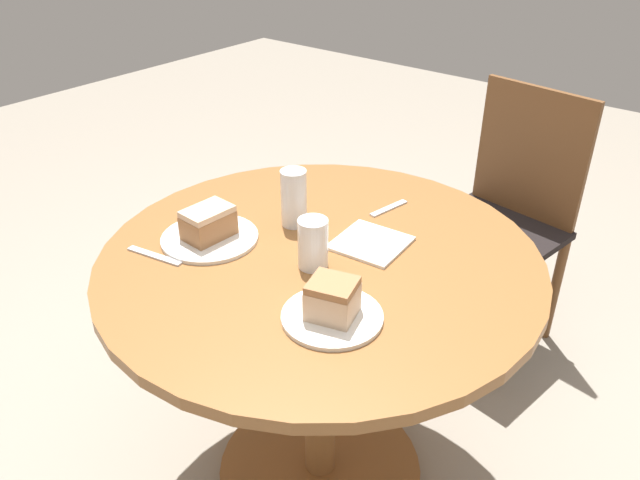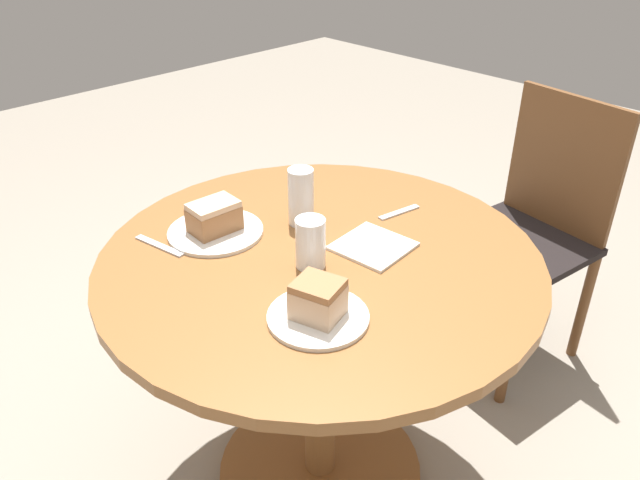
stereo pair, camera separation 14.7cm
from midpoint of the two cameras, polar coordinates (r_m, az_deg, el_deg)
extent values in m
plane|color=gray|center=(2.00, -2.23, -20.36)|extent=(8.00, 8.00, 0.00)
cylinder|color=brown|center=(1.99, -2.24, -20.13)|extent=(0.60, 0.60, 0.03)
cylinder|color=brown|center=(1.72, -2.49, -12.36)|extent=(0.09, 0.09, 0.71)
cylinder|color=brown|center=(1.49, -2.81, -1.90)|extent=(1.06, 1.06, 0.03)
cylinder|color=brown|center=(2.34, 5.73, -4.31)|extent=(0.04, 0.04, 0.44)
cylinder|color=brown|center=(2.16, 13.61, -8.67)|extent=(0.04, 0.04, 0.44)
cylinder|color=brown|center=(2.62, 11.73, -0.79)|extent=(0.04, 0.04, 0.44)
cylinder|color=brown|center=(2.45, 19.11, -4.33)|extent=(0.04, 0.04, 0.44)
cube|color=black|center=(2.26, 13.22, 0.43)|extent=(0.50, 0.51, 0.03)
cube|color=brown|center=(2.32, 17.06, 7.56)|extent=(0.42, 0.08, 0.47)
cylinder|color=silver|center=(1.58, -12.68, 0.12)|extent=(0.24, 0.24, 0.01)
cylinder|color=silver|center=(1.28, -2.18, -7.12)|extent=(0.21, 0.21, 0.01)
cube|color=#9E6B42|center=(1.56, -12.82, 1.24)|extent=(0.09, 0.12, 0.06)
cube|color=beige|center=(1.54, -12.99, 2.48)|extent=(0.09, 0.12, 0.02)
cube|color=beige|center=(1.26, -2.21, -5.78)|extent=(0.11, 0.11, 0.06)
cube|color=#9E6B42|center=(1.23, -2.25, -4.28)|extent=(0.11, 0.11, 0.02)
cylinder|color=silver|center=(1.59, -5.03, 3.14)|extent=(0.06, 0.06, 0.11)
cylinder|color=white|center=(1.58, -5.06, 3.79)|extent=(0.07, 0.07, 0.15)
cylinder|color=silver|center=(1.43, -3.59, -1.29)|extent=(0.06, 0.06, 0.07)
cylinder|color=white|center=(1.41, -3.62, -0.41)|extent=(0.07, 0.07, 0.12)
cube|color=silver|center=(1.52, 1.93, -0.35)|extent=(0.18, 0.18, 0.01)
cube|color=silver|center=(1.55, -17.54, -1.47)|extent=(0.16, 0.05, 0.00)
cube|color=silver|center=(1.69, 3.78, 2.87)|extent=(0.04, 0.13, 0.00)
camera|label=1|loc=(0.07, -92.86, -1.70)|focal=35.00mm
camera|label=2|loc=(0.07, 87.14, 1.70)|focal=35.00mm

